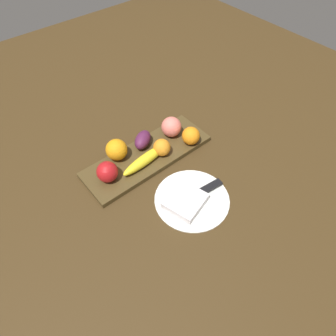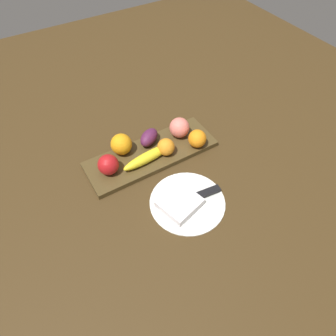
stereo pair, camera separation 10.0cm
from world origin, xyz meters
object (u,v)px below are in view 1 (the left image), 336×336
at_px(orange_near_apple, 117,150).
at_px(peach, 171,127).
at_px(fruit_tray, 147,155).
at_px(banana, 146,159).
at_px(dinner_plate, 192,199).
at_px(orange_center, 191,136).
at_px(folded_napkin, 185,201).
at_px(grape_bunch, 143,140).
at_px(knife, 206,190).
at_px(apple, 107,172).
at_px(orange_near_banana, 162,147).

distance_m(orange_near_apple, peach, 0.22).
distance_m(fruit_tray, banana, 0.05).
bearing_deg(dinner_plate, peach, -117.09).
relative_size(orange_center, folded_napkin, 0.56).
bearing_deg(orange_center, orange_near_apple, -23.90).
bearing_deg(banana, peach, 12.63).
bearing_deg(banana, grape_bunch, 53.54).
xyz_separation_m(orange_center, dinner_plate, (0.16, 0.18, -0.05)).
bearing_deg(orange_center, folded_napkin, 43.89).
relative_size(fruit_tray, knife, 2.64).
distance_m(peach, dinner_plate, 0.30).
xyz_separation_m(grape_bunch, knife, (-0.04, 0.29, -0.03)).
distance_m(grape_bunch, dinner_plate, 0.29).
bearing_deg(apple, orange_near_apple, -141.40).
distance_m(folded_napkin, knife, 0.09).
relative_size(folded_napkin, knife, 0.64).
relative_size(orange_near_apple, dinner_plate, 0.31).
bearing_deg(orange_near_apple, fruit_tray, 149.55).
distance_m(apple, peach, 0.30).
relative_size(apple, orange_center, 1.08).
xyz_separation_m(peach, grape_bunch, (0.12, -0.02, -0.01)).
distance_m(orange_near_banana, peach, 0.11).
relative_size(fruit_tray, orange_center, 7.25).
xyz_separation_m(orange_near_apple, orange_center, (-0.25, 0.11, -0.00)).
bearing_deg(knife, orange_near_banana, -80.05).
xyz_separation_m(apple, grape_bunch, (-0.18, -0.05, -0.01)).
bearing_deg(knife, banana, -62.08).
height_order(peach, grape_bunch, peach).
xyz_separation_m(fruit_tray, peach, (-0.13, -0.02, 0.05)).
xyz_separation_m(banana, grape_bunch, (-0.05, -0.08, 0.01)).
distance_m(apple, knife, 0.33).
bearing_deg(orange_center, apple, -8.41).
xyz_separation_m(orange_near_apple, knife, (-0.14, 0.30, -0.04)).
bearing_deg(grape_bunch, orange_near_apple, -4.89).
height_order(fruit_tray, peach, peach).
height_order(orange_center, peach, peach).
height_order(fruit_tray, orange_near_banana, orange_near_banana).
distance_m(orange_center, knife, 0.22).
bearing_deg(folded_napkin, fruit_tray, -97.15).
distance_m(banana, orange_near_apple, 0.11).
bearing_deg(dinner_plate, fruit_tray, -90.00).
height_order(orange_center, grape_bunch, orange_center).
bearing_deg(peach, banana, 18.30).
height_order(fruit_tray, orange_near_apple, orange_near_apple).
bearing_deg(folded_napkin, orange_center, -136.11).
distance_m(fruit_tray, peach, 0.14).
bearing_deg(grape_bunch, apple, 16.13).
bearing_deg(dinner_plate, banana, -82.36).
distance_m(peach, grape_bunch, 0.12).
height_order(apple, orange_near_banana, apple).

